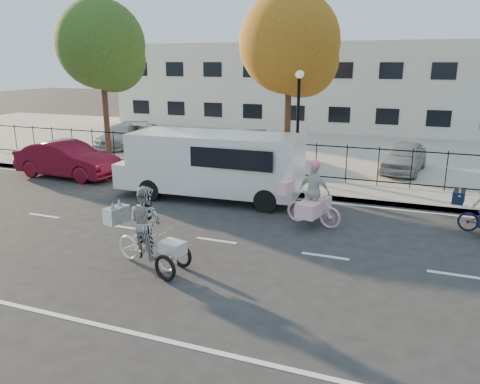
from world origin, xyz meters
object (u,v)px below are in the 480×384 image
at_px(lamppost, 298,106).
at_px(lot_car_b, 137,135).
at_px(red_sedan, 68,160).
at_px(lot_car_d, 404,157).
at_px(unicorn_bike, 313,201).
at_px(lot_car_c, 251,146).
at_px(white_van, 213,163).
at_px(zebra_trike, 147,236).
at_px(pedestrian, 152,150).
at_px(lot_car_a, 122,136).

xyz_separation_m(lamppost, lot_car_b, (-10.40, 4.70, -2.35)).
bearing_deg(lamppost, lot_car_b, 155.70).
height_order(red_sedan, lot_car_b, red_sedan).
height_order(lot_car_b, lot_car_d, lot_car_d).
height_order(unicorn_bike, lot_car_c, unicorn_bike).
xyz_separation_m(white_van, lot_car_d, (6.24, 6.21, -0.49)).
relative_size(unicorn_bike, lot_car_b, 0.47).
distance_m(white_van, red_sedan, 7.07).
bearing_deg(lot_car_b, zebra_trike, -68.26).
bearing_deg(pedestrian, unicorn_bike, 122.37).
height_order(unicorn_bike, lot_car_d, unicorn_bike).
distance_m(lot_car_b, lot_car_d, 14.42).
xyz_separation_m(white_van, pedestrian, (-3.89, 2.37, -0.18)).
height_order(zebra_trike, pedestrian, pedestrian).
xyz_separation_m(red_sedan, lot_car_c, (6.33, 5.27, 0.11)).
bearing_deg(lamppost, white_van, -127.44).
relative_size(lamppost, unicorn_bike, 2.12).
xyz_separation_m(unicorn_bike, lot_car_d, (2.28, 7.82, 0.05)).
bearing_deg(lot_car_d, lamppost, -133.03).
bearing_deg(unicorn_bike, white_van, 80.85).
xyz_separation_m(pedestrian, lot_car_a, (-4.86, 4.73, -0.34)).
relative_size(zebra_trike, lot_car_a, 0.55).
relative_size(zebra_trike, lot_car_b, 0.53).
xyz_separation_m(zebra_trike, lot_car_c, (-1.59, 11.83, 0.10)).
bearing_deg(unicorn_bike, pedestrian, 76.04).
bearing_deg(white_van, lot_car_a, 138.19).
distance_m(lamppost, unicorn_bike, 5.44).
bearing_deg(lot_car_a, pedestrian, -53.92).
bearing_deg(white_van, pedestrian, 145.94).
distance_m(lamppost, lot_car_c, 4.77).
relative_size(lamppost, red_sedan, 0.94).
height_order(red_sedan, lot_car_c, lot_car_c).
xyz_separation_m(white_van, lot_car_b, (-8.10, 7.70, -0.53)).
height_order(white_van, red_sedan, white_van).
relative_size(lamppost, pedestrian, 2.27).
xyz_separation_m(lot_car_a, lot_car_b, (0.64, 0.60, -0.00)).
height_order(zebra_trike, lot_car_b, zebra_trike).
distance_m(lamppost, lot_car_b, 11.65).
xyz_separation_m(lot_car_b, lot_car_c, (7.42, -1.73, 0.11)).
bearing_deg(lot_car_b, red_sedan, -93.04).
distance_m(zebra_trike, unicorn_bike, 5.25).
bearing_deg(lot_car_a, lamppost, -30.02).
height_order(pedestrian, lot_car_d, pedestrian).
xyz_separation_m(lamppost, white_van, (-2.30, -3.00, -1.83)).
distance_m(unicorn_bike, lot_car_b, 15.23).
distance_m(zebra_trike, pedestrian, 9.53).
bearing_deg(white_van, red_sedan, 171.57).
distance_m(white_van, pedestrian, 4.55).
distance_m(unicorn_bike, pedestrian, 8.80).
height_order(white_van, pedestrian, white_van).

